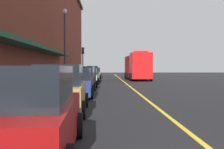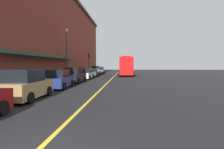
% 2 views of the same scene
% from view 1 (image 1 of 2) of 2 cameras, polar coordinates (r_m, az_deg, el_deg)
% --- Properties ---
extents(ground_plane, '(112.00, 112.00, 0.00)m').
position_cam_1_polar(ground_plane, '(28.46, 3.08, -1.98)').
color(ground_plane, black).
extents(sidewalk_left, '(2.40, 70.00, 0.15)m').
position_cam_1_polar(sidewalk_left, '(28.63, -9.39, -1.83)').
color(sidewalk_left, '#ADA8A0').
rests_on(sidewalk_left, ground).
extents(lane_center_stripe, '(0.16, 70.00, 0.01)m').
position_cam_1_polar(lane_center_stripe, '(28.46, 3.08, -1.97)').
color(lane_center_stripe, gold).
rests_on(lane_center_stripe, ground).
extents(brick_building_left, '(10.05, 64.00, 14.77)m').
position_cam_1_polar(brick_building_left, '(29.45, -20.94, 12.49)').
color(brick_building_left, maroon).
rests_on(brick_building_left, ground).
extents(parked_car_0, '(2.24, 4.51, 1.82)m').
position_cam_1_polar(parked_car_0, '(5.61, -17.87, -8.23)').
color(parked_car_0, maroon).
rests_on(parked_car_0, ground).
extents(parked_car_1, '(2.13, 4.45, 1.88)m').
position_cam_1_polar(parked_car_1, '(10.70, -10.76, -3.36)').
color(parked_car_1, '#A5844C').
rests_on(parked_car_1, ground).
extents(parked_car_2, '(2.14, 4.21, 1.72)m').
position_cam_1_polar(parked_car_2, '(16.26, -7.53, -1.89)').
color(parked_car_2, navy).
rests_on(parked_car_2, ground).
extents(parked_car_3, '(2.07, 4.74, 1.84)m').
position_cam_1_polar(parked_car_3, '(21.51, -6.03, -0.88)').
color(parked_car_3, black).
rests_on(parked_car_3, ground).
extents(parked_car_4, '(1.96, 4.71, 1.61)m').
position_cam_1_polar(parked_car_4, '(27.67, -4.87, -0.52)').
color(parked_car_4, silver).
rests_on(parked_car_4, ground).
extents(parked_car_5, '(2.19, 4.64, 1.53)m').
position_cam_1_polar(parked_car_5, '(33.29, -4.29, -0.20)').
color(parked_car_5, '#2D5133').
rests_on(parked_car_5, ground).
extents(parked_car_6, '(2.03, 4.31, 1.92)m').
position_cam_1_polar(parked_car_6, '(38.49, -4.15, 0.28)').
color(parked_car_6, silver).
rests_on(parked_car_6, ground).
extents(parked_car_7, '(2.08, 4.12, 1.68)m').
position_cam_1_polar(parked_car_7, '(43.47, -3.65, 0.31)').
color(parked_car_7, '#595B60').
rests_on(parked_car_7, ground).
extents(fire_truck, '(3.04, 9.01, 3.80)m').
position_cam_1_polar(fire_truck, '(37.08, 5.37, 1.66)').
color(fire_truck, red).
rests_on(fire_truck, ground).
extents(parking_meter_1, '(0.14, 0.18, 1.33)m').
position_cam_1_polar(parking_meter_1, '(43.92, -5.54, 0.67)').
color(parking_meter_1, '#4C4C51').
rests_on(parking_meter_1, sidewalk_left).
extents(parking_meter_3, '(0.14, 0.18, 1.33)m').
position_cam_1_polar(parking_meter_3, '(32.85, -6.88, 0.34)').
color(parking_meter_3, '#4C4C51').
rests_on(parking_meter_3, sidewalk_left).
extents(street_lamp_left, '(0.44, 0.44, 6.94)m').
position_cam_1_polar(street_lamp_left, '(25.21, -9.96, 7.54)').
color(street_lamp_left, '#33383D').
rests_on(street_lamp_left, sidewalk_left).
extents(traffic_light_near, '(0.38, 0.36, 4.30)m').
position_cam_1_polar(traffic_light_near, '(37.14, -6.18, 3.73)').
color(traffic_light_near, '#232326').
rests_on(traffic_light_near, sidewalk_left).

